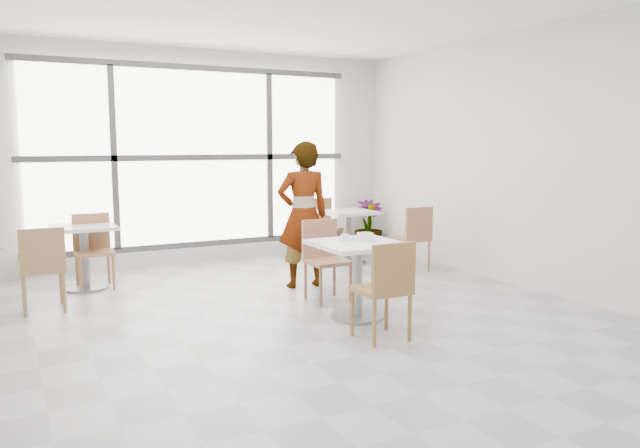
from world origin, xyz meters
name	(u,v)px	position (x,y,z in m)	size (l,w,h in m)	color
floor	(305,327)	(0.00, 0.00, 0.00)	(7.00, 7.00, 0.00)	#9E9EA5
wall_back	(195,157)	(0.00, 3.50, 1.50)	(6.00, 6.00, 0.00)	silver
wall_right	(544,161)	(3.00, 0.00, 1.50)	(7.00, 7.00, 0.00)	silver
window	(196,157)	(0.00, 3.44, 1.50)	(4.60, 0.07, 2.52)	white
main_table	(358,265)	(0.58, 0.03, 0.52)	(0.80, 0.80, 0.75)	white
chair_near	(386,284)	(0.44, -0.69, 0.50)	(0.42, 0.42, 0.87)	olive
chair_far	(324,254)	(0.64, 0.82, 0.50)	(0.42, 0.42, 0.87)	#9D664D
oatmeal_bowl	(365,237)	(0.67, 0.04, 0.79)	(0.21, 0.21, 0.09)	white
coffee_cup	(345,238)	(0.50, 0.13, 0.78)	(0.16, 0.13, 0.07)	white
person	(303,215)	(0.70, 1.46, 0.86)	(0.63, 0.41, 1.72)	black
bg_table_left	(84,248)	(-1.61, 2.54, 0.49)	(0.70, 0.70, 0.75)	silver
bg_table_right	(348,229)	(1.89, 2.46, 0.49)	(0.70, 0.70, 0.75)	silver
bg_chair_left_near	(42,264)	(-2.11, 1.66, 0.50)	(0.42, 0.42, 0.87)	olive
bg_chair_left_far	(93,245)	(-1.51, 2.58, 0.50)	(0.42, 0.42, 0.87)	#A36E46
bg_chair_right_near	(414,234)	(2.37, 1.56, 0.50)	(0.42, 0.42, 0.87)	#966342
bg_chair_right_far	(322,223)	(1.84, 3.14, 0.50)	(0.42, 0.42, 0.87)	#8E6341
plant_right	(369,225)	(2.70, 3.20, 0.40)	(0.45, 0.45, 0.81)	#507C3A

